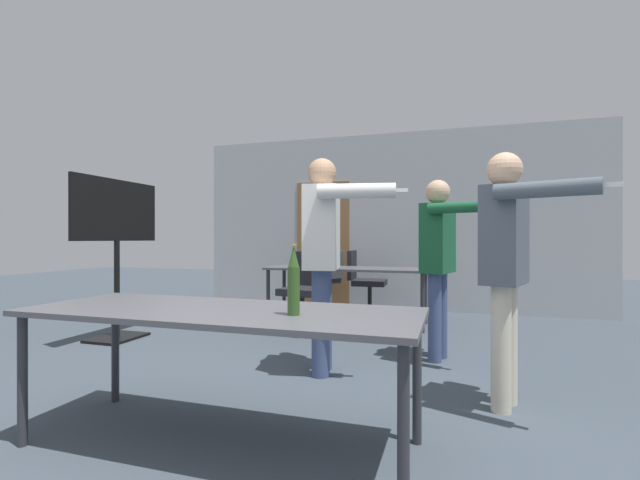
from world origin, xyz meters
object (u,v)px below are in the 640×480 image
(person_center_tall, at_px, (324,244))
(office_chair_near_pushed, at_px, (364,285))
(tv_screen, at_px, (117,236))
(person_right_polo, at_px, (439,250))
(office_chair_side_rolled, at_px, (324,283))
(office_chair_far_right, at_px, (305,294))
(person_left_plaid, at_px, (507,253))
(beer_bottle, at_px, (294,282))

(person_center_tall, height_order, office_chair_near_pushed, person_center_tall)
(tv_screen, relative_size, person_right_polo, 1.07)
(office_chair_side_rolled, height_order, office_chair_far_right, office_chair_far_right)
(office_chair_side_rolled, bearing_deg, office_chair_near_pushed, -65.47)
(person_left_plaid, xyz_separation_m, person_center_tall, (-1.36, 0.35, 0.05))
(office_chair_far_right, height_order, beer_bottle, beer_bottle)
(office_chair_far_right, distance_m, beer_bottle, 3.01)
(office_chair_side_rolled, bearing_deg, tv_screen, -176.61)
(tv_screen, relative_size, person_left_plaid, 1.05)
(tv_screen, distance_m, office_chair_side_rolled, 3.02)
(person_left_plaid, relative_size, office_chair_near_pushed, 1.79)
(person_right_polo, distance_m, office_chair_side_rolled, 2.88)
(office_chair_far_right, bearing_deg, office_chair_near_pushed, -102.75)
(person_center_tall, bearing_deg, tv_screen, -110.45)
(person_center_tall, xyz_separation_m, person_right_polo, (0.90, 0.66, -0.06))
(person_right_polo, xyz_separation_m, office_chair_far_right, (-1.57, 0.75, -0.55))
(office_chair_near_pushed, bearing_deg, office_chair_side_rolled, -105.77)
(office_chair_side_rolled, bearing_deg, beer_bottle, -127.10)
(person_left_plaid, height_order, office_chair_far_right, person_left_plaid)
(tv_screen, height_order, office_chair_far_right, tv_screen)
(office_chair_near_pushed, xyz_separation_m, office_chair_far_right, (-0.46, -1.29, 0.01))
(person_left_plaid, distance_m, person_right_polo, 1.12)
(person_right_polo, xyz_separation_m, beer_bottle, (-0.63, -2.07, -0.11))
(person_left_plaid, relative_size, office_chair_side_rolled, 1.80)
(office_chair_side_rolled, relative_size, office_chair_near_pushed, 0.99)
(office_chair_near_pushed, relative_size, office_chair_far_right, 0.98)
(person_center_tall, height_order, office_chair_far_right, person_center_tall)
(office_chair_near_pushed, height_order, office_chair_far_right, office_chair_far_right)
(person_left_plaid, xyz_separation_m, office_chair_far_right, (-2.03, 1.77, -0.57))
(person_right_polo, xyz_separation_m, office_chair_near_pushed, (-1.11, 2.04, -0.56))
(office_chair_side_rolled, bearing_deg, person_right_polo, -103.20)
(person_left_plaid, distance_m, office_chair_side_rolled, 3.96)
(office_chair_side_rolled, bearing_deg, person_left_plaid, -107.29)
(person_center_tall, bearing_deg, person_right_polo, 115.96)
(person_center_tall, relative_size, office_chair_near_pushed, 1.89)
(person_left_plaid, bearing_deg, person_center_tall, -85.31)
(tv_screen, bearing_deg, person_left_plaid, -101.62)
(tv_screen, height_order, person_right_polo, tv_screen)
(person_center_tall, height_order, person_right_polo, person_center_tall)
(person_center_tall, xyz_separation_m, office_chair_side_rolled, (-0.86, 2.87, -0.63))
(person_center_tall, distance_m, office_chair_side_rolled, 3.06)
(beer_bottle, bearing_deg, office_chair_side_rolled, 104.84)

